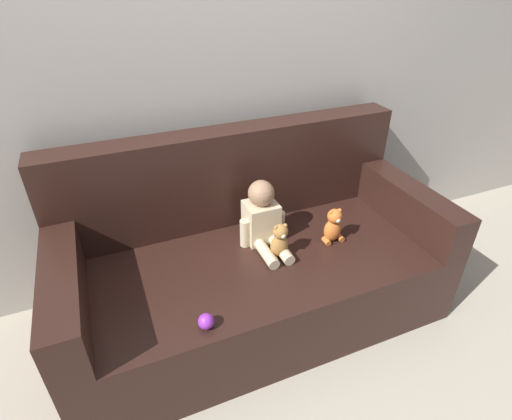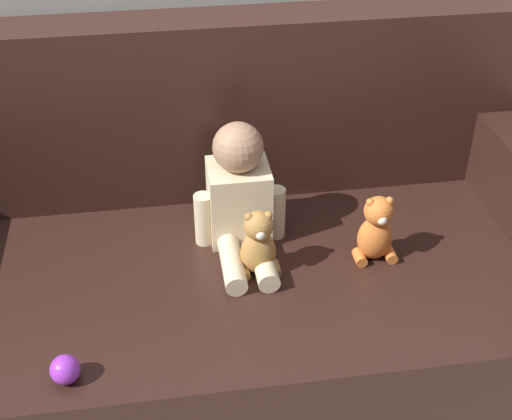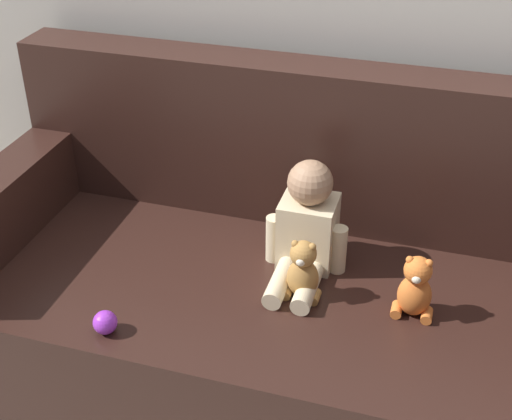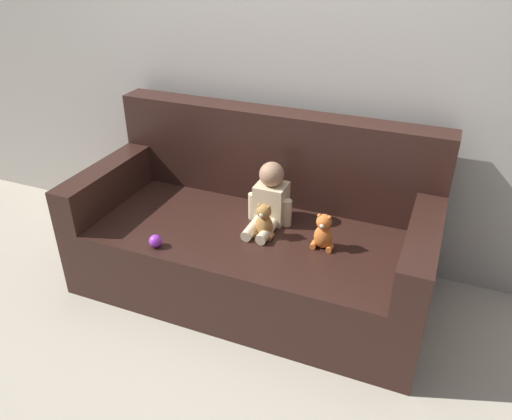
# 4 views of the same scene
# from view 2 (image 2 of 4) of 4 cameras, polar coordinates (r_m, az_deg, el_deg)

# --- Properties ---
(ground_plane) EXTENTS (12.00, 12.00, 0.00)m
(ground_plane) POSITION_cam_2_polar(r_m,az_deg,el_deg) (2.33, -2.67, -12.46)
(ground_plane) COLOR #B7AD99
(couch) EXTENTS (2.04, 0.96, 1.01)m
(couch) POSITION_cam_2_polar(r_m,az_deg,el_deg) (2.15, -3.13, -5.02)
(couch) COLOR black
(couch) RESTS_ON ground_plane
(person_baby) EXTENTS (0.27, 0.36, 0.37)m
(person_baby) POSITION_cam_2_polar(r_m,az_deg,el_deg) (2.03, -1.30, 1.05)
(person_baby) COLOR beige
(person_baby) RESTS_ON couch
(teddy_bear_brown) EXTENTS (0.12, 0.09, 0.20)m
(teddy_bear_brown) POSITION_cam_2_polar(r_m,az_deg,el_deg) (1.93, 0.19, -2.79)
(teddy_bear_brown) COLOR #AD7A3D
(teddy_bear_brown) RESTS_ON couch
(plush_toy_side) EXTENTS (0.12, 0.09, 0.21)m
(plush_toy_side) POSITION_cam_2_polar(r_m,az_deg,el_deg) (2.01, 9.59, -1.62)
(plush_toy_side) COLOR orange
(plush_toy_side) RESTS_ON couch
(toy_ball) EXTENTS (0.07, 0.07, 0.07)m
(toy_ball) POSITION_cam_2_polar(r_m,az_deg,el_deg) (1.74, -15.03, -12.23)
(toy_ball) COLOR purple
(toy_ball) RESTS_ON couch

